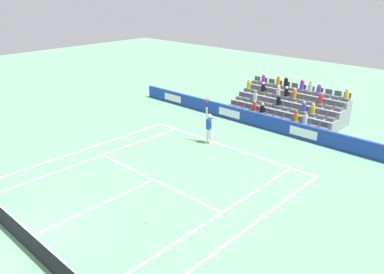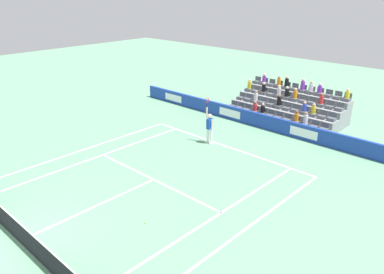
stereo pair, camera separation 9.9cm
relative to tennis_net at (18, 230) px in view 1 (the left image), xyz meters
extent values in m
plane|color=#669E77|center=(0.00, 0.00, -0.49)|extent=(80.00, 80.00, 0.00)
cube|color=white|center=(0.00, -11.89, -0.49)|extent=(10.97, 0.10, 0.01)
cube|color=white|center=(0.00, -6.40, -0.49)|extent=(8.23, 0.10, 0.01)
cube|color=white|center=(0.00, -3.20, -0.49)|extent=(0.10, 6.40, 0.01)
cube|color=white|center=(4.12, -5.95, -0.49)|extent=(0.10, 11.89, 0.01)
cube|color=white|center=(-4.12, -5.95, -0.49)|extent=(0.10, 11.89, 0.01)
cube|color=white|center=(5.49, -5.95, -0.49)|extent=(0.10, 11.89, 0.01)
cube|color=white|center=(-5.49, -5.95, -0.49)|extent=(0.10, 11.89, 0.01)
cube|color=white|center=(0.00, -11.79, -0.49)|extent=(0.10, 0.20, 0.01)
cube|color=#193899|center=(0.00, -15.79, -0.03)|extent=(21.90, 0.20, 0.93)
cube|color=white|center=(-2.74, -15.68, -0.03)|extent=(1.75, 0.01, 0.52)
cube|color=white|center=(2.74, -15.68, -0.03)|extent=(1.75, 0.01, 0.52)
cube|color=white|center=(8.21, -15.68, -0.03)|extent=(1.75, 0.01, 0.52)
cube|color=black|center=(0.00, 0.00, -0.03)|extent=(11.77, 0.02, 0.92)
cube|color=white|center=(0.00, 0.00, 0.45)|extent=(11.77, 0.04, 0.04)
cylinder|color=white|center=(0.89, -11.59, -0.04)|extent=(0.16, 0.16, 0.90)
cylinder|color=white|center=(1.13, -11.58, -0.04)|extent=(0.16, 0.16, 0.90)
cube|color=white|center=(0.89, -11.59, -0.45)|extent=(0.13, 0.26, 0.08)
cube|color=white|center=(1.13, -11.58, -0.45)|extent=(0.13, 0.26, 0.08)
cube|color=#1947B2|center=(1.01, -11.59, 0.71)|extent=(0.23, 0.37, 0.60)
sphere|color=beige|center=(1.01, -11.59, 1.17)|extent=(0.24, 0.24, 0.24)
cylinder|color=beige|center=(1.23, -11.58, 1.32)|extent=(0.09, 0.09, 0.62)
cylinder|color=beige|center=(0.79, -11.54, 0.73)|extent=(0.09, 0.09, 0.56)
cylinder|color=black|center=(1.23, -11.58, 1.77)|extent=(0.04, 0.04, 0.28)
torus|color=red|center=(1.23, -11.58, 2.05)|extent=(0.04, 0.31, 0.31)
sphere|color=#D1E533|center=(1.23, -11.58, 2.33)|extent=(0.07, 0.07, 0.07)
cube|color=gray|center=(0.00, -16.87, -0.28)|extent=(7.44, 0.95, 0.42)
cube|color=#545960|center=(-3.41, -16.87, 0.03)|extent=(0.48, 0.44, 0.20)
cube|color=#545960|center=(-3.41, -17.07, 0.28)|extent=(0.48, 0.04, 0.30)
cube|color=#545960|center=(-2.79, -16.87, 0.03)|extent=(0.48, 0.44, 0.20)
cube|color=#545960|center=(-2.79, -17.07, 0.28)|extent=(0.48, 0.04, 0.30)
cube|color=#545960|center=(-2.17, -16.87, 0.03)|extent=(0.48, 0.44, 0.20)
cube|color=#545960|center=(-2.17, -17.07, 0.28)|extent=(0.48, 0.04, 0.30)
cube|color=#545960|center=(-1.55, -16.87, 0.03)|extent=(0.48, 0.44, 0.20)
cube|color=#545960|center=(-1.55, -17.07, 0.28)|extent=(0.48, 0.04, 0.30)
cube|color=#545960|center=(-0.93, -16.87, 0.03)|extent=(0.48, 0.44, 0.20)
cube|color=#545960|center=(-0.93, -17.07, 0.28)|extent=(0.48, 0.04, 0.30)
cube|color=#545960|center=(-0.31, -16.87, 0.03)|extent=(0.48, 0.44, 0.20)
cube|color=#545960|center=(-0.31, -17.07, 0.28)|extent=(0.48, 0.04, 0.30)
cube|color=#545960|center=(0.31, -16.87, 0.03)|extent=(0.48, 0.44, 0.20)
cube|color=#545960|center=(0.31, -17.07, 0.28)|extent=(0.48, 0.04, 0.30)
cube|color=#545960|center=(0.93, -16.87, 0.03)|extent=(0.48, 0.44, 0.20)
cube|color=#545960|center=(0.93, -17.07, 0.28)|extent=(0.48, 0.04, 0.30)
cube|color=#545960|center=(1.55, -16.87, 0.03)|extent=(0.48, 0.44, 0.20)
cube|color=#545960|center=(1.55, -17.07, 0.28)|extent=(0.48, 0.04, 0.30)
cube|color=#545960|center=(2.17, -16.87, 0.03)|extent=(0.48, 0.44, 0.20)
cube|color=#545960|center=(2.17, -17.07, 0.28)|extent=(0.48, 0.04, 0.30)
cube|color=#545960|center=(2.79, -16.87, 0.03)|extent=(0.48, 0.44, 0.20)
cube|color=#545960|center=(2.79, -17.07, 0.28)|extent=(0.48, 0.04, 0.30)
cube|color=#545960|center=(3.41, -16.87, 0.03)|extent=(0.48, 0.44, 0.20)
cube|color=#545960|center=(3.41, -17.07, 0.28)|extent=(0.48, 0.04, 0.30)
cube|color=gray|center=(0.00, -17.82, -0.07)|extent=(7.44, 0.95, 0.84)
cube|color=#545960|center=(-3.41, -17.82, 0.45)|extent=(0.48, 0.44, 0.20)
cube|color=#545960|center=(-3.41, -18.02, 0.70)|extent=(0.48, 0.04, 0.30)
cube|color=#545960|center=(-2.79, -17.82, 0.45)|extent=(0.48, 0.44, 0.20)
cube|color=#545960|center=(-2.79, -18.02, 0.70)|extent=(0.48, 0.04, 0.30)
cube|color=#545960|center=(-2.17, -17.82, 0.45)|extent=(0.48, 0.44, 0.20)
cube|color=#545960|center=(-2.17, -18.02, 0.70)|extent=(0.48, 0.04, 0.30)
cube|color=#545960|center=(-1.55, -17.82, 0.45)|extent=(0.48, 0.44, 0.20)
cube|color=#545960|center=(-1.55, -18.02, 0.70)|extent=(0.48, 0.04, 0.30)
cube|color=#545960|center=(-0.93, -17.82, 0.45)|extent=(0.48, 0.44, 0.20)
cube|color=#545960|center=(-0.93, -18.02, 0.70)|extent=(0.48, 0.04, 0.30)
cube|color=#545960|center=(-0.31, -17.82, 0.45)|extent=(0.48, 0.44, 0.20)
cube|color=#545960|center=(-0.31, -18.02, 0.70)|extent=(0.48, 0.04, 0.30)
cube|color=#545960|center=(0.31, -17.82, 0.45)|extent=(0.48, 0.44, 0.20)
cube|color=#545960|center=(0.31, -18.02, 0.70)|extent=(0.48, 0.04, 0.30)
cube|color=#545960|center=(0.93, -17.82, 0.45)|extent=(0.48, 0.44, 0.20)
cube|color=#545960|center=(0.93, -18.02, 0.70)|extent=(0.48, 0.04, 0.30)
cube|color=#545960|center=(1.55, -17.82, 0.45)|extent=(0.48, 0.44, 0.20)
cube|color=#545960|center=(1.55, -18.02, 0.70)|extent=(0.48, 0.04, 0.30)
cube|color=#545960|center=(2.17, -17.82, 0.45)|extent=(0.48, 0.44, 0.20)
cube|color=#545960|center=(2.17, -18.02, 0.70)|extent=(0.48, 0.04, 0.30)
cube|color=#545960|center=(2.79, -17.82, 0.45)|extent=(0.48, 0.44, 0.20)
cube|color=#545960|center=(2.79, -18.02, 0.70)|extent=(0.48, 0.04, 0.30)
cube|color=#545960|center=(3.41, -17.82, 0.45)|extent=(0.48, 0.44, 0.20)
cube|color=#545960|center=(3.41, -18.02, 0.70)|extent=(0.48, 0.04, 0.30)
cube|color=gray|center=(0.00, -18.77, 0.14)|extent=(7.44, 0.95, 1.26)
cube|color=#545960|center=(-3.41, -18.77, 0.87)|extent=(0.48, 0.44, 0.20)
cube|color=#545960|center=(-3.41, -18.97, 1.12)|extent=(0.48, 0.04, 0.30)
cube|color=#545960|center=(-2.79, -18.77, 0.87)|extent=(0.48, 0.44, 0.20)
cube|color=#545960|center=(-2.79, -18.97, 1.12)|extent=(0.48, 0.04, 0.30)
cube|color=#545960|center=(-2.17, -18.77, 0.87)|extent=(0.48, 0.44, 0.20)
cube|color=#545960|center=(-2.17, -18.97, 1.12)|extent=(0.48, 0.04, 0.30)
cube|color=#545960|center=(-1.55, -18.77, 0.87)|extent=(0.48, 0.44, 0.20)
cube|color=#545960|center=(-1.55, -18.97, 1.12)|extent=(0.48, 0.04, 0.30)
cube|color=#545960|center=(-0.93, -18.77, 0.87)|extent=(0.48, 0.44, 0.20)
cube|color=#545960|center=(-0.93, -18.97, 1.12)|extent=(0.48, 0.04, 0.30)
cube|color=#545960|center=(-0.31, -18.77, 0.87)|extent=(0.48, 0.44, 0.20)
cube|color=#545960|center=(-0.31, -18.97, 1.12)|extent=(0.48, 0.04, 0.30)
cube|color=#545960|center=(0.31, -18.77, 0.87)|extent=(0.48, 0.44, 0.20)
cube|color=#545960|center=(0.31, -18.97, 1.12)|extent=(0.48, 0.04, 0.30)
cube|color=#545960|center=(0.93, -18.77, 0.87)|extent=(0.48, 0.44, 0.20)
cube|color=#545960|center=(0.93, -18.97, 1.12)|extent=(0.48, 0.04, 0.30)
cube|color=#545960|center=(1.55, -18.77, 0.87)|extent=(0.48, 0.44, 0.20)
cube|color=#545960|center=(1.55, -18.97, 1.12)|extent=(0.48, 0.04, 0.30)
cube|color=#545960|center=(2.17, -18.77, 0.87)|extent=(0.48, 0.44, 0.20)
cube|color=#545960|center=(2.17, -18.97, 1.12)|extent=(0.48, 0.04, 0.30)
cube|color=#545960|center=(2.79, -18.77, 0.87)|extent=(0.48, 0.44, 0.20)
cube|color=#545960|center=(2.79, -18.97, 1.12)|extent=(0.48, 0.04, 0.30)
cube|color=#545960|center=(3.41, -18.77, 0.87)|extent=(0.48, 0.44, 0.20)
cube|color=#545960|center=(3.41, -18.97, 1.12)|extent=(0.48, 0.04, 0.30)
cube|color=gray|center=(0.00, -19.72, 0.35)|extent=(7.44, 0.95, 1.68)
cube|color=#545960|center=(-3.41, -19.72, 1.29)|extent=(0.48, 0.44, 0.20)
cube|color=#545960|center=(-3.41, -19.92, 1.54)|extent=(0.48, 0.04, 0.30)
cube|color=#545960|center=(-2.79, -19.72, 1.29)|extent=(0.48, 0.44, 0.20)
cube|color=#545960|center=(-2.79, -19.92, 1.54)|extent=(0.48, 0.04, 0.30)
cube|color=#545960|center=(-2.17, -19.72, 1.29)|extent=(0.48, 0.44, 0.20)
cube|color=#545960|center=(-2.17, -19.92, 1.54)|extent=(0.48, 0.04, 0.30)
cube|color=#545960|center=(-1.55, -19.72, 1.29)|extent=(0.48, 0.44, 0.20)
cube|color=#545960|center=(-1.55, -19.92, 1.54)|extent=(0.48, 0.04, 0.30)
cube|color=#545960|center=(-0.93, -19.72, 1.29)|extent=(0.48, 0.44, 0.20)
cube|color=#545960|center=(-0.93, -19.92, 1.54)|extent=(0.48, 0.04, 0.30)
cube|color=#545960|center=(-0.31, -19.72, 1.29)|extent=(0.48, 0.44, 0.20)
cube|color=#545960|center=(-0.31, -19.92, 1.54)|extent=(0.48, 0.04, 0.30)
cube|color=#545960|center=(0.31, -19.72, 1.29)|extent=(0.48, 0.44, 0.20)
cube|color=#545960|center=(0.31, -19.92, 1.54)|extent=(0.48, 0.04, 0.30)
cube|color=#545960|center=(0.93, -19.72, 1.29)|extent=(0.48, 0.44, 0.20)
cube|color=#545960|center=(0.93, -19.92, 1.54)|extent=(0.48, 0.04, 0.30)
cube|color=#545960|center=(1.55, -19.72, 1.29)|extent=(0.48, 0.44, 0.20)
cube|color=#545960|center=(1.55, -19.92, 1.54)|extent=(0.48, 0.04, 0.30)
cube|color=#545960|center=(2.17, -19.72, 1.29)|extent=(0.48, 0.44, 0.20)
cube|color=#545960|center=(2.17, -19.92, 1.54)|extent=(0.48, 0.04, 0.30)
cube|color=#545960|center=(2.79, -19.72, 1.29)|extent=(0.48, 0.44, 0.20)
cube|color=#545960|center=(2.79, -19.92, 1.54)|extent=(0.48, 0.04, 0.30)
cube|color=#545960|center=(3.41, -19.72, 1.29)|extent=(0.48, 0.44, 0.20)
cube|color=#545960|center=(3.41, -19.92, 1.54)|extent=(0.48, 0.04, 0.30)
cylinder|color=yellow|center=(-3.41, -19.77, 1.60)|extent=(0.28, 0.28, 0.42)
sphere|color=beige|center=(-3.41, -19.77, 1.91)|extent=(0.20, 0.20, 0.20)
cylinder|color=purple|center=(2.79, -19.77, 1.61)|extent=(0.28, 0.28, 0.45)
sphere|color=beige|center=(2.79, -19.77, 1.93)|extent=(0.20, 0.20, 0.20)
cylinder|color=orange|center=(-0.31, -18.82, 1.21)|extent=(0.28, 0.28, 0.49)
sphere|color=#D3A884|center=(-0.31, -18.82, 1.56)|extent=(0.20, 0.20, 0.20)
cylinder|color=red|center=(1.55, -16.92, 0.36)|extent=(0.28, 0.28, 0.47)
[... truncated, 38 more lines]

